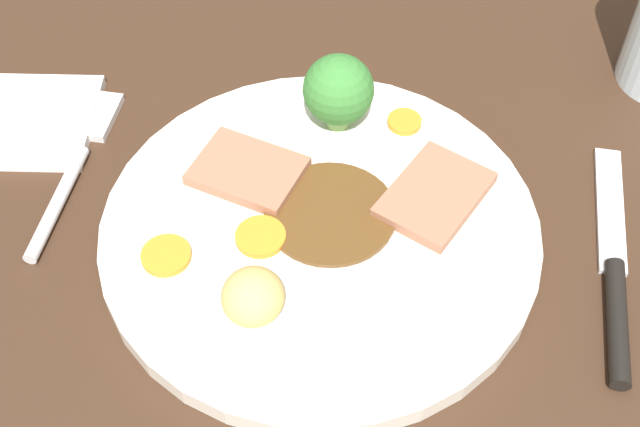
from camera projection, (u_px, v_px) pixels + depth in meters
dining_table at (326, 262)px, 55.24cm from camera, size 120.00×84.00×3.60cm
dinner_plate at (320, 231)px, 53.72cm from camera, size 27.59×27.59×1.40cm
gravy_pool at (331, 213)px, 53.54cm from camera, size 8.40×8.40×0.30cm
meat_slice_main at (435, 195)px, 54.15cm from camera, size 7.72×8.79×0.80cm
meat_slice_under at (248, 171)px, 55.46cm from camera, size 7.88×6.63×0.80cm
roast_potato_left at (253, 297)px, 47.94cm from camera, size 3.80×3.95×2.99cm
carrot_coin_front at (404, 122)px, 58.59cm from camera, size 2.35×2.35×0.45cm
carrot_coin_back at (166, 255)px, 51.37cm from camera, size 3.05×3.05×0.41cm
carrot_coin_side at (261, 237)px, 52.26cm from camera, size 3.13×3.13×0.41cm
broccoli_floret at (338, 90)px, 56.38cm from camera, size 4.79×4.79×5.57cm
fork at (77, 165)px, 57.73cm from camera, size 2.02×15.26×0.90cm
knife at (614, 277)px, 51.76cm from camera, size 1.74×18.51×1.20cm
folded_napkin at (16, 121)px, 60.40cm from camera, size 12.25×10.58×0.80cm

